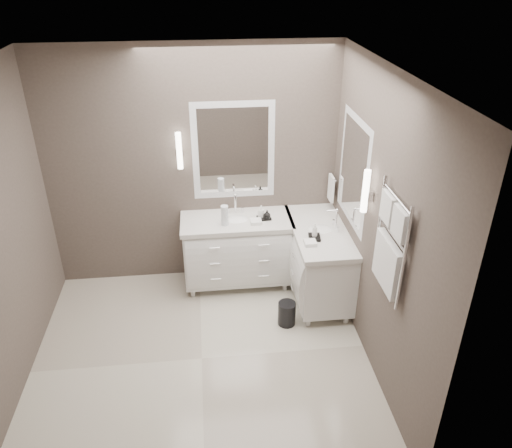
{
  "coord_description": "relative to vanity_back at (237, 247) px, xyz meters",
  "views": [
    {
      "loc": [
        0.12,
        -3.63,
        3.46
      ],
      "look_at": [
        0.61,
        0.7,
        1.07
      ],
      "focal_mm": 35.0,
      "sensor_mm": 36.0,
      "label": 1
    }
  ],
  "objects": [
    {
      "name": "towel_ladder",
      "position": [
        1.1,
        -1.63,
        0.91
      ],
      "size": [
        0.06,
        0.58,
        0.9
      ],
      "color": "white",
      "rests_on": "wall_right"
    },
    {
      "name": "amenity_tray_back",
      "position": [
        0.3,
        -0.03,
        0.38
      ],
      "size": [
        0.16,
        0.13,
        0.02
      ],
      "primitive_type": "cube",
      "rotation": [
        0.0,
        0.0,
        0.12
      ],
      "color": "black",
      "rests_on": "vanity_back"
    },
    {
      "name": "sconce_back",
      "position": [
        -0.58,
        0.2,
        1.11
      ],
      "size": [
        0.06,
        0.06,
        0.4
      ],
      "color": "white",
      "rests_on": "wall_back"
    },
    {
      "name": "water_bottle",
      "position": [
        -0.14,
        -0.11,
        0.48
      ],
      "size": [
        0.1,
        0.1,
        0.23
      ],
      "primitive_type": "cylinder",
      "rotation": [
        0.0,
        0.0,
        -0.34
      ],
      "color": "silver",
      "rests_on": "vanity_back"
    },
    {
      "name": "soap_bottle_a",
      "position": [
        0.27,
        -0.01,
        0.45
      ],
      "size": [
        0.08,
        0.08,
        0.13
      ],
      "primitive_type": "imported",
      "rotation": [
        0.0,
        0.0,
        -0.32
      ],
      "color": "white",
      "rests_on": "amenity_tray_back"
    },
    {
      "name": "mirror_back",
      "position": [
        -0.0,
        0.26,
        1.06
      ],
      "size": [
        0.9,
        0.02,
        1.1
      ],
      "color": "white",
      "rests_on": "wall_back"
    },
    {
      "name": "sconce_right",
      "position": [
        1.08,
        -1.01,
        1.11
      ],
      "size": [
        0.06,
        0.06,
        0.4
      ],
      "color": "white",
      "rests_on": "wall_right"
    },
    {
      "name": "amenity_tray_right",
      "position": [
        0.77,
        -0.51,
        0.38
      ],
      "size": [
        0.14,
        0.17,
        0.02
      ],
      "primitive_type": "cube",
      "rotation": [
        0.0,
        0.0,
        -0.13
      ],
      "color": "black",
      "rests_on": "vanity_right"
    },
    {
      "name": "waste_bin",
      "position": [
        0.45,
        -0.8,
        -0.35
      ],
      "size": [
        0.24,
        0.24,
        0.26
      ],
      "primitive_type": "cylinder",
      "rotation": [
        0.0,
        0.0,
        0.38
      ],
      "color": "black",
      "rests_on": "floor"
    },
    {
      "name": "vanity_back",
      "position": [
        0.0,
        0.0,
        0.0
      ],
      "size": [
        1.24,
        0.59,
        0.97
      ],
      "color": "white",
      "rests_on": "floor"
    },
    {
      "name": "floor",
      "position": [
        -0.45,
        -1.23,
        -0.49
      ],
      "size": [
        3.2,
        3.0,
        0.01
      ],
      "primitive_type": "cube",
      "color": "beige",
      "rests_on": "ground"
    },
    {
      "name": "wall_front",
      "position": [
        -0.45,
        -2.73,
        0.86
      ],
      "size": [
        3.2,
        0.01,
        2.7
      ],
      "primitive_type": "cube",
      "color": "#4F453F",
      "rests_on": "floor"
    },
    {
      "name": "vanity_right",
      "position": [
        0.88,
        -0.33,
        0.0
      ],
      "size": [
        0.59,
        1.24,
        0.97
      ],
      "color": "white",
      "rests_on": "floor"
    },
    {
      "name": "towel_bar_corner",
      "position": [
        1.09,
        0.13,
        0.63
      ],
      "size": [
        0.03,
        0.22,
        0.3
      ],
      "color": "white",
      "rests_on": "wall_right"
    },
    {
      "name": "soap_bottle_c",
      "position": [
        0.77,
        -0.51,
        0.46
      ],
      "size": [
        0.07,
        0.07,
        0.15
      ],
      "primitive_type": "imported",
      "rotation": [
        0.0,
        0.0,
        0.32
      ],
      "color": "white",
      "rests_on": "amenity_tray_right"
    },
    {
      "name": "wall_right",
      "position": [
        1.15,
        -1.23,
        0.86
      ],
      "size": [
        0.01,
        3.0,
        2.7
      ],
      "primitive_type": "cube",
      "color": "#4F453F",
      "rests_on": "floor"
    },
    {
      "name": "ceiling",
      "position": [
        -0.45,
        -1.23,
        2.22
      ],
      "size": [
        3.2,
        3.0,
        0.01
      ],
      "primitive_type": "cube",
      "color": "white",
      "rests_on": "wall_back"
    },
    {
      "name": "soap_bottle_b",
      "position": [
        0.33,
        -0.06,
        0.44
      ],
      "size": [
        0.09,
        0.09,
        0.1
      ],
      "primitive_type": "imported",
      "rotation": [
        0.0,
        0.0,
        -0.13
      ],
      "color": "black",
      "rests_on": "amenity_tray_back"
    },
    {
      "name": "wall_back",
      "position": [
        -0.45,
        0.28,
        0.86
      ],
      "size": [
        3.2,
        0.01,
        2.7
      ],
      "primitive_type": "cube",
      "color": "#4F453F",
      "rests_on": "floor"
    },
    {
      "name": "mirror_right",
      "position": [
        1.14,
        -0.43,
        1.06
      ],
      "size": [
        0.02,
        0.9,
        1.1
      ],
      "color": "white",
      "rests_on": "wall_right"
    }
  ]
}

